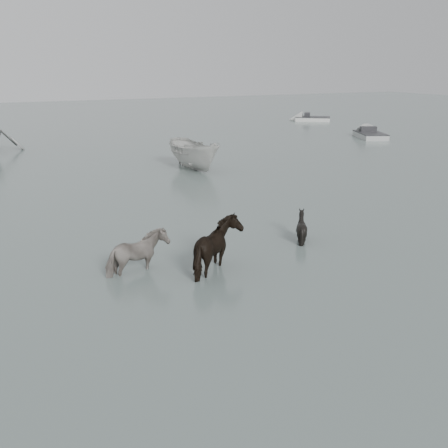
{
  "coord_description": "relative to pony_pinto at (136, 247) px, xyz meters",
  "views": [
    {
      "loc": [
        -5.76,
        -11.25,
        5.1
      ],
      "look_at": [
        0.7,
        1.45,
        1.0
      ],
      "focal_mm": 45.0,
      "sensor_mm": 36.0,
      "label": 1
    }
  ],
  "objects": [
    {
      "name": "ground",
      "position": [
        1.68,
        -1.6,
        -0.68
      ],
      "size": [
        140.0,
        140.0,
        0.0
      ],
      "primitive_type": "plane",
      "color": "#576762",
      "rests_on": "ground"
    },
    {
      "name": "pony_black",
      "position": [
        5.24,
        0.38,
        -0.12
      ],
      "size": [
        1.21,
        1.13,
        1.12
      ],
      "primitive_type": "imported",
      "rotation": [
        0.0,
        0.0,
        1.83
      ],
      "color": "black",
      "rests_on": "ground"
    },
    {
      "name": "pony_dark",
      "position": [
        1.9,
        -0.84,
        0.13
      ],
      "size": [
        1.89,
        2.02,
        1.62
      ],
      "primitive_type": "imported",
      "rotation": [
        0.0,
        0.0,
        1.17
      ],
      "color": "black",
      "rests_on": "ground"
    },
    {
      "name": "boat_small",
      "position": [
        7.13,
        12.4,
        0.14
      ],
      "size": [
        1.7,
        4.31,
        1.65
      ],
      "primitive_type": "imported",
      "rotation": [
        0.0,
        0.0,
        0.02
      ],
      "color": "beige",
      "rests_on": "ground"
    },
    {
      "name": "pony_pinto",
      "position": [
        0.0,
        0.0,
        0.0
      ],
      "size": [
        1.75,
        1.12,
        1.36
      ],
      "primitive_type": "imported",
      "rotation": [
        0.0,
        0.0,
        1.83
      ],
      "color": "black",
      "rests_on": "ground"
    },
    {
      "name": "skiff_port",
      "position": [
        23.14,
        17.86,
        -0.31
      ],
      "size": [
        3.34,
        4.91,
        0.75
      ],
      "primitive_type": null,
      "rotation": [
        0.0,
        0.0,
        1.16
      ],
      "color": "#A0A3A0",
      "rests_on": "ground"
    },
    {
      "name": "skiff_star",
      "position": [
        26.57,
        29.55,
        -0.31
      ],
      "size": [
        4.37,
        3.84,
        0.75
      ],
      "primitive_type": null,
      "rotation": [
        0.0,
        0.0,
        2.5
      ],
      "color": "silver",
      "rests_on": "ground"
    }
  ]
}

